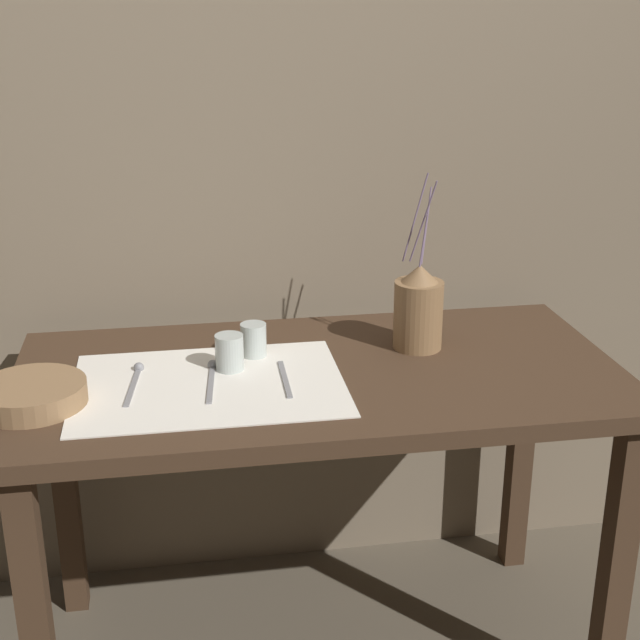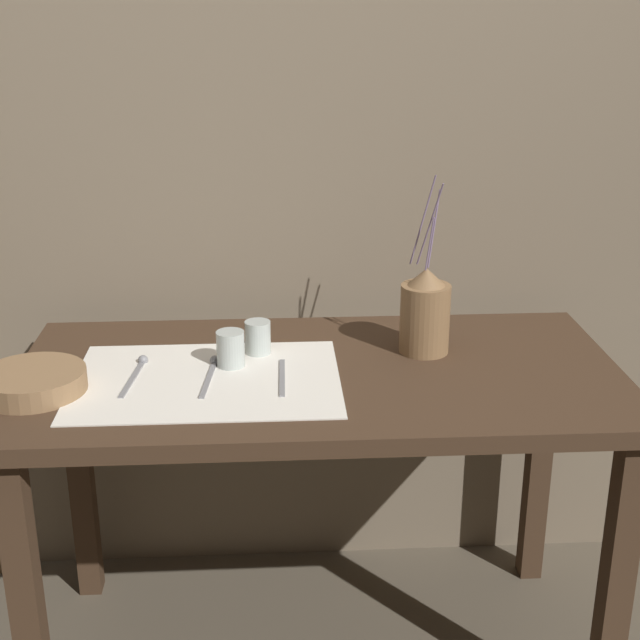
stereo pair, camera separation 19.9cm
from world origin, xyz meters
name	(u,v)px [view 1 (the left image)]	position (x,y,z in m)	size (l,w,h in m)	color
stone_wall_back	(290,155)	(0.00, 0.46, 1.20)	(7.00, 0.06, 2.40)	#7A6B56
wooden_table	(319,411)	(0.00, 0.00, 0.68)	(1.38, 0.70, 0.79)	#422D1E
linen_cloth	(209,385)	(-0.25, -0.05, 0.79)	(0.59, 0.43, 0.00)	white
pitcher_with_flowers	(418,310)	(0.26, 0.10, 0.88)	(0.12, 0.12, 0.42)	olive
wooden_bowl	(31,395)	(-0.62, -0.09, 0.81)	(0.23, 0.23, 0.05)	#8E6B47
glass_tumbler_near	(229,352)	(-0.20, 0.03, 0.83)	(0.06, 0.06, 0.08)	#B7C1BC
glass_tumbler_far	(253,340)	(-0.14, 0.10, 0.83)	(0.06, 0.06, 0.08)	#B7C1BC
spoon_outer	(136,375)	(-0.41, 0.02, 0.79)	(0.04, 0.21, 0.02)	gray
spoon_inner	(212,372)	(-0.24, 0.01, 0.79)	(0.04, 0.21, 0.02)	gray
fork_outer	(285,379)	(-0.09, -0.05, 0.79)	(0.02, 0.20, 0.00)	gray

